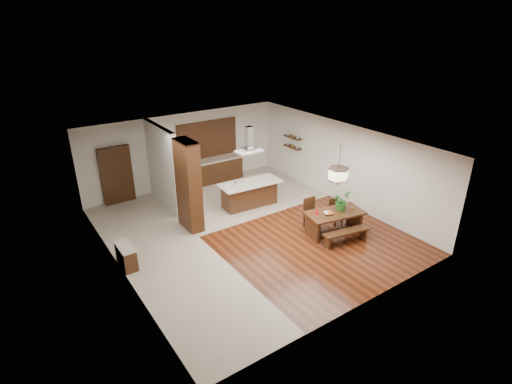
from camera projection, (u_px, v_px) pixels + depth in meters
room_shell at (248, 169)px, 11.86m from camera, size 9.00×9.04×2.92m
tile_hallway at (167, 257)px, 11.27m from camera, size 2.50×9.00×0.01m
tile_kitchen at (239, 194)px, 15.23m from camera, size 5.50×4.00×0.01m
soffit_band at (247, 143)px, 11.53m from camera, size 8.00×9.00×0.02m
partition_pier at (189, 186)px, 12.29m from camera, size 0.45×1.00×2.90m
partition_stub at (162, 166)px, 13.87m from camera, size 0.18×2.40×2.90m
hallway_console at (126, 256)px, 10.75m from camera, size 0.37×0.88×0.63m
hallway_doorway at (117, 175)px, 14.19m from camera, size 1.10×0.20×2.10m
rear_counter at (212, 171)px, 16.19m from camera, size 2.60×0.62×0.95m
kitchen_window at (207, 139)px, 15.87m from camera, size 2.60×0.08×1.50m
shelf_lower at (292, 147)px, 16.10m from camera, size 0.26×0.90×0.04m
shelf_upper at (293, 137)px, 15.94m from camera, size 0.26×0.90×0.04m
dining_table at (334, 218)px, 12.29m from camera, size 1.92×1.21×0.74m
dining_bench at (346, 237)px, 11.89m from camera, size 1.52×0.60×0.42m
dining_chair_left at (313, 214)px, 12.60m from camera, size 0.48×0.48×1.02m
dining_chair_right at (336, 212)px, 12.96m from camera, size 0.41×0.41×0.84m
pendant_lantern at (339, 166)px, 11.60m from camera, size 0.64×0.64×1.31m
foliage_plant at (341, 201)px, 12.24m from camera, size 0.67×0.63×0.60m
fruit_bowl at (328, 213)px, 12.07m from camera, size 0.30×0.30×0.06m
napkin_cone at (317, 211)px, 12.04m from camera, size 0.16×0.16×0.21m
gold_ornament at (352, 209)px, 12.33m from camera, size 0.08×0.08×0.09m
kitchen_island at (249, 194)px, 14.16m from camera, size 2.25×1.09×0.91m
range_hood at (249, 139)px, 13.36m from camera, size 0.90×0.55×0.87m
island_cup at (260, 179)px, 14.07m from camera, size 0.16×0.16×0.10m
microwave at (192, 160)px, 15.52m from camera, size 0.71×0.61×0.33m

